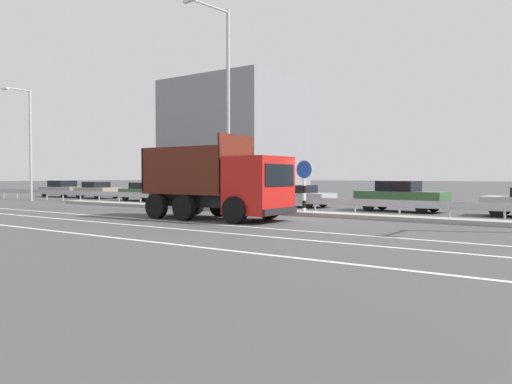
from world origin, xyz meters
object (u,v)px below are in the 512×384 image
(dump_truck, at_px, (231,188))
(parked_car_4, at_px, (295,195))
(parked_car_5, at_px, (400,196))
(parked_car_1, at_px, (97,190))
(street_lamp_1, at_px, (225,100))
(parked_car_3, at_px, (208,194))
(parked_car_2, at_px, (146,191))
(median_road_sign, at_px, (304,185))
(parked_car_0, at_px, (63,189))
(street_lamp_0, at_px, (28,139))

(dump_truck, xyz_separation_m, parked_car_4, (-2.46, 9.13, -0.65))
(parked_car_5, bearing_deg, dump_truck, -20.38)
(parked_car_1, bearing_deg, street_lamp_1, 73.67)
(dump_truck, relative_size, parked_car_3, 1.59)
(parked_car_4, bearing_deg, street_lamp_1, 172.35)
(parked_car_2, distance_m, parked_car_3, 5.82)
(median_road_sign, bearing_deg, parked_car_3, 154.02)
(parked_car_1, bearing_deg, parked_car_0, -89.11)
(parked_car_5, bearing_deg, parked_car_1, -86.79)
(parked_car_2, distance_m, parked_car_4, 12.34)
(median_road_sign, xyz_separation_m, street_lamp_0, (-22.70, -0.27, 3.10))
(street_lamp_1, relative_size, parked_car_2, 2.30)
(parked_car_5, bearing_deg, parked_car_4, -88.21)
(dump_truck, xyz_separation_m, street_lamp_0, (-21.47, 3.60, 3.17))
(median_road_sign, bearing_deg, parked_car_5, 61.59)
(parked_car_4, distance_m, parked_car_5, 6.44)
(median_road_sign, relative_size, parked_car_1, 0.65)
(street_lamp_1, bearing_deg, median_road_sign, 3.93)
(street_lamp_0, distance_m, parked_car_3, 14.08)
(street_lamp_1, distance_m, parked_car_2, 13.64)
(street_lamp_1, bearing_deg, street_lamp_0, 179.89)
(parked_car_2, bearing_deg, street_lamp_0, -49.11)
(parked_car_1, bearing_deg, median_road_sign, 77.68)
(street_lamp_0, relative_size, parked_car_4, 1.74)
(parked_car_0, distance_m, parked_car_2, 10.92)
(dump_truck, relative_size, parked_car_0, 1.54)
(street_lamp_0, relative_size, parked_car_2, 1.82)
(parked_car_2, distance_m, parked_car_5, 18.77)
(parked_car_4, bearing_deg, median_road_sign, -145.17)
(parked_car_1, height_order, parked_car_5, parked_car_5)
(median_road_sign, height_order, parked_car_2, median_road_sign)
(street_lamp_0, xyz_separation_m, parked_car_1, (0.41, 5.50, -3.80))
(parked_car_0, bearing_deg, parked_car_2, 83.78)
(street_lamp_0, bearing_deg, street_lamp_1, -0.11)
(street_lamp_0, bearing_deg, parked_car_1, 85.77)
(parked_car_5, bearing_deg, parked_car_2, -85.69)
(median_road_sign, height_order, parked_car_0, median_road_sign)
(parked_car_0, xyz_separation_m, parked_car_3, (16.73, -0.26, -0.07))
(dump_truck, height_order, parked_car_3, dump_truck)
(dump_truck, bearing_deg, parked_car_3, -136.50)
(street_lamp_1, height_order, parked_car_3, street_lamp_1)
(parked_car_3, height_order, parked_car_5, parked_car_5)
(median_road_sign, height_order, street_lamp_0, street_lamp_0)
(street_lamp_1, height_order, parked_car_2, street_lamp_1)
(dump_truck, relative_size, parked_car_1, 1.69)
(parked_car_3, bearing_deg, parked_car_2, -92.69)
(parked_car_2, bearing_deg, parked_car_4, 95.52)
(dump_truck, height_order, parked_car_5, dump_truck)
(parked_car_4, xyz_separation_m, parked_car_5, (6.43, -0.20, 0.12))
(parked_car_4, bearing_deg, parked_car_2, 91.82)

